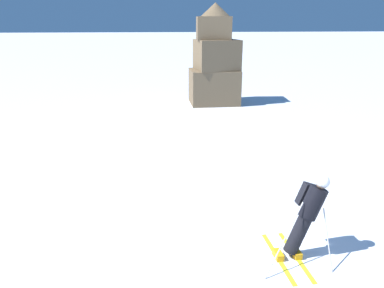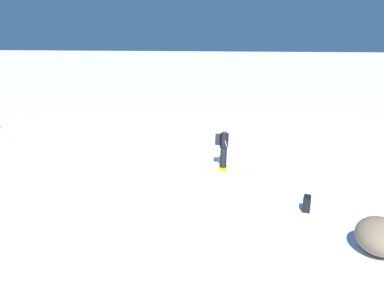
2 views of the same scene
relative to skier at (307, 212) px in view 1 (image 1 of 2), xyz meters
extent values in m
plane|color=white|center=(-0.61, -0.04, -0.92)|extent=(300.00, 300.00, 0.00)
cube|color=yellow|center=(-0.51, -0.05, -0.92)|extent=(0.14, 1.63, 0.01)
cube|color=yellow|center=(-0.15, -0.03, -0.92)|extent=(0.14, 1.63, 0.01)
cube|color=orange|center=(-0.51, -0.05, -0.85)|extent=(0.15, 0.28, 0.12)
cube|color=orange|center=(-0.15, -0.03, -0.85)|extent=(0.15, 0.28, 0.12)
cylinder|color=black|center=(-0.15, -0.03, -0.44)|extent=(0.51, 0.28, 0.81)
cylinder|color=black|center=(0.08, -0.03, 0.20)|extent=(0.53, 0.36, 0.68)
sphere|color=tan|center=(0.21, -0.02, 0.59)|extent=(0.28, 0.22, 0.28)
sphere|color=silver|center=(0.22, -0.02, 0.61)|extent=(0.33, 0.26, 0.32)
cube|color=black|center=(0.08, 0.23, 0.23)|extent=(0.42, 0.19, 0.51)
cylinder|color=#B7B7BC|center=(-0.54, -0.35, -0.34)|extent=(0.83, 0.56, 1.19)
cylinder|color=#B7B7BC|center=(0.30, -0.32, -0.41)|extent=(0.07, 0.52, 1.03)
cube|color=brown|center=(0.70, 13.98, -0.02)|extent=(2.53, 2.15, 1.81)
cube|color=brown|center=(0.80, 13.90, 1.66)|extent=(2.34, 2.15, 1.55)
cube|color=brown|center=(0.62, 14.03, 3.01)|extent=(1.85, 1.77, 1.14)
cone|color=brown|center=(0.70, 13.98, 3.91)|extent=(1.52, 1.52, 0.67)
camera|label=1|loc=(-2.84, -5.88, 3.36)|focal=35.00mm
camera|label=2|loc=(-14.33, -1.46, 4.10)|focal=35.00mm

